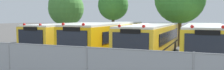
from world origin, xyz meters
The scene contains 7 objects.
ground_plane centered at (0.00, 0.00, 0.00)m, with size 160.00×160.00×0.00m, color #514F4C.
school_bus_0 centered at (-5.25, -0.02, 1.36)m, with size 2.65×9.40×2.58m.
school_bus_1 centered at (-1.69, -0.18, 1.40)m, with size 2.69×10.74×2.66m.
school_bus_2 centered at (1.62, -0.12, 1.37)m, with size 2.76×10.14×2.59m.
school_bus_3 centered at (5.15, -0.03, 1.37)m, with size 2.60×9.91×2.61m.
tree_0 centered at (-11.34, 8.86, 4.20)m, with size 4.59×4.49×6.31m.
tree_1 centered at (-4.63, 8.48, 4.38)m, with size 3.49×3.49×6.09m.
Camera 1 is at (4.91, -16.55, 2.99)m, focal length 37.13 mm.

